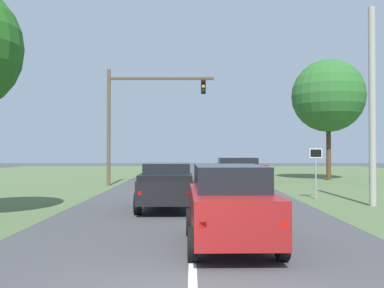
# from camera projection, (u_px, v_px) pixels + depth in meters

# --- Properties ---
(ground_plane) EXTENTS (120.00, 120.00, 0.00)m
(ground_plane) POSITION_uv_depth(u_px,v_px,m) (192.00, 204.00, 18.25)
(ground_plane) COLOR #424244
(lane_centre_stripe) EXTENTS (0.16, 41.24, 0.01)m
(lane_centre_stripe) POSITION_uv_depth(u_px,v_px,m) (192.00, 285.00, 7.25)
(lane_centre_stripe) COLOR white
(lane_centre_stripe) RESTS_ON ground_plane
(red_suv_near) EXTENTS (2.16, 4.45, 1.94)m
(red_suv_near) POSITION_uv_depth(u_px,v_px,m) (229.00, 204.00, 10.29)
(red_suv_near) COLOR maroon
(red_suv_near) RESTS_ON ground_plane
(pickup_truck_lead) EXTENTS (2.29, 4.88, 1.81)m
(pickup_truck_lead) POSITION_uv_depth(u_px,v_px,m) (167.00, 185.00, 16.68)
(pickup_truck_lead) COLOR black
(pickup_truck_lead) RESTS_ON ground_plane
(traffic_light) EXTENTS (7.03, 0.40, 7.64)m
(traffic_light) POSITION_uv_depth(u_px,v_px,m) (135.00, 109.00, 27.93)
(traffic_light) COLOR brown
(traffic_light) RESTS_ON ground_plane
(keep_moving_sign) EXTENTS (0.60, 0.09, 2.53)m
(keep_moving_sign) POSITION_uv_depth(u_px,v_px,m) (315.00, 165.00, 20.13)
(keep_moving_sign) COLOR gray
(keep_moving_sign) RESTS_ON ground_plane
(oak_tree_right) EXTENTS (5.66, 5.66, 9.41)m
(oak_tree_right) POSITION_uv_depth(u_px,v_px,m) (327.00, 96.00, 33.22)
(oak_tree_right) COLOR #4C351E
(oak_tree_right) RESTS_ON ground_plane
(crossing_suv_far) EXTENTS (4.68, 2.14, 1.78)m
(crossing_suv_far) POSITION_uv_depth(u_px,v_px,m) (234.00, 169.00, 30.93)
(crossing_suv_far) COLOR maroon
(crossing_suv_far) RESTS_ON ground_plane
(utility_pole_right) EXTENTS (0.28, 0.28, 8.29)m
(utility_pole_right) POSITION_uv_depth(u_px,v_px,m) (371.00, 106.00, 17.68)
(utility_pole_right) COLOR #9E998E
(utility_pole_right) RESTS_ON ground_plane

